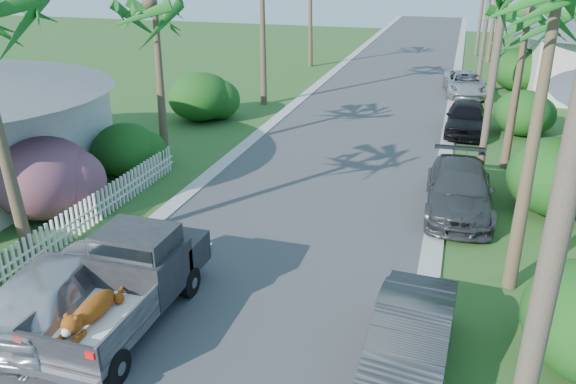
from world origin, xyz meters
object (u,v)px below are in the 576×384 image
(utility_pole_a, at_px, (546,289))
(utility_pole_b, at_px, (496,58))
(parked_car_rf, at_px, (466,118))
(palm_l_b, at_px, (153,4))
(parked_car_rn, at_px, (410,342))
(parked_car_ln, at_px, (62,287))
(pickup_truck, at_px, (133,276))
(parked_car_rd, at_px, (465,84))
(palm_r_b, at_px, (529,12))
(utility_pole_c, at_px, (487,16))
(parked_car_rm, at_px, (459,190))

(utility_pole_a, relative_size, utility_pole_b, 1.00)
(parked_car_rf, distance_m, palm_l_b, 14.96)
(parked_car_rn, distance_m, parked_car_ln, 7.84)
(parked_car_rn, distance_m, utility_pole_a, 5.65)
(pickup_truck, distance_m, parked_car_ln, 1.64)
(parked_car_rd, height_order, parked_car_ln, parked_car_ln)
(utility_pole_b, bearing_deg, palm_l_b, -175.39)
(parked_car_rd, xyz_separation_m, parked_car_ln, (-8.56, -26.33, 0.15))
(parked_car_rf, xyz_separation_m, utility_pole_a, (0.60, -21.45, 3.84))
(palm_l_b, xyz_separation_m, palm_r_b, (13.40, 3.00, -0.20))
(palm_l_b, height_order, utility_pole_a, utility_pole_a)
(parked_car_rn, relative_size, parked_car_rd, 0.89)
(parked_car_rd, relative_size, utility_pole_a, 0.55)
(utility_pole_c, bearing_deg, utility_pole_b, -90.00)
(parked_car_rm, xyz_separation_m, parked_car_rd, (-0.03, 17.50, -0.07))
(pickup_truck, bearing_deg, utility_pole_a, -27.22)
(parked_car_rm, relative_size, parked_car_ln, 1.06)
(parked_car_rf, height_order, parked_car_rd, parked_car_rf)
(parked_car_rd, bearing_deg, utility_pole_c, 14.28)
(parked_car_rf, bearing_deg, utility_pole_a, -87.18)
(parked_car_rn, bearing_deg, palm_l_b, 139.77)
(parked_car_rn, bearing_deg, parked_car_rf, 89.89)
(parked_car_ln, height_order, palm_l_b, palm_l_b)
(parked_car_rn, height_order, parked_car_ln, parked_car_ln)
(parked_car_rd, distance_m, utility_pole_a, 29.98)
(parked_car_rn, bearing_deg, parked_car_rm, 87.52)
(parked_car_rn, relative_size, palm_r_b, 0.60)
(parked_car_rm, distance_m, parked_car_rd, 17.50)
(parked_car_rm, height_order, utility_pole_a, utility_pole_a)
(palm_r_b, bearing_deg, utility_pole_b, -116.57)
(utility_pole_a, bearing_deg, palm_l_b, 131.53)
(parked_car_rf, height_order, utility_pole_a, utility_pole_a)
(parked_car_rf, distance_m, parked_car_ln, 20.06)
(pickup_truck, xyz_separation_m, utility_pole_a, (7.80, -4.01, 3.59))
(parked_car_ln, distance_m, palm_r_b, 17.83)
(pickup_truck, xyz_separation_m, parked_car_rf, (7.20, 17.44, -0.25))
(parked_car_ln, bearing_deg, pickup_truck, -164.35)
(parked_car_rn, distance_m, utility_pole_b, 11.92)
(palm_l_b, bearing_deg, utility_pole_b, 4.61)
(utility_pole_b, bearing_deg, utility_pole_c, 90.00)
(palm_r_b, relative_size, utility_pole_b, 0.80)
(utility_pole_c, bearing_deg, parked_car_rm, -92.28)
(pickup_truck, xyz_separation_m, parked_car_rn, (6.33, -0.18, -0.29))
(parked_car_rm, distance_m, utility_pole_c, 18.22)
(parked_car_rn, bearing_deg, parked_car_ln, -174.02)
(palm_r_b, bearing_deg, parked_car_rd, 97.81)
(parked_car_rn, height_order, parked_car_rd, parked_car_rn)
(parked_car_ln, xyz_separation_m, utility_pole_a, (9.30, -3.38, 3.77))
(parked_car_rn, bearing_deg, palm_r_b, 82.10)
(utility_pole_a, bearing_deg, utility_pole_c, 90.00)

